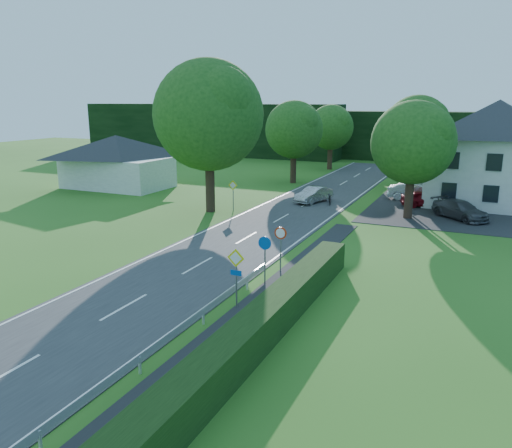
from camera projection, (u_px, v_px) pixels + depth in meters
The scene contains 30 objects.
ground at pixel (2, 377), 15.75m from camera, with size 160.00×160.00×0.00m, color #2C5C1A.
road at pixel (259, 231), 33.42m from camera, with size 7.00×80.00×0.04m, color #343436.
footpath at pixel (169, 381), 15.52m from camera, with size 1.50×44.00×0.04m, color #262628.
parking_pad at pixel (461, 209), 40.09m from camera, with size 14.00×16.00×0.04m, color #262628.
line_edge_left at pixel (217, 226), 34.72m from camera, with size 0.12×80.00×0.01m, color white.
line_edge_right at pixel (305, 236), 32.11m from camera, with size 0.12×80.00×0.01m, color white.
line_centre at pixel (259, 230), 33.41m from camera, with size 0.12×80.00×0.01m, color white, non-canonical shape.
guardrail at pixel (70, 417), 13.24m from camera, with size 0.12×26.00×0.69m, color white, non-canonical shape.
hedge_right at pixel (175, 411), 12.98m from camera, with size 1.20×30.00×1.30m, color black.
tree_main at pixel (209, 137), 37.97m from camera, with size 9.40×9.40×11.64m, color #1B4916, non-canonical shape.
tree_left_far at pixel (294, 142), 52.08m from camera, with size 7.00×7.00×8.58m, color #1B4916, non-canonical shape.
tree_right_far at pixel (416, 142), 48.97m from camera, with size 7.40×7.40×9.09m, color #1B4916, non-canonical shape.
tree_left_back at pixel (330, 137), 62.54m from camera, with size 6.60×6.60×8.07m, color #1B4916, non-canonical shape.
tree_right_back at pixel (415, 143), 56.62m from camera, with size 6.20×6.20×7.56m, color #1B4916, non-canonical shape.
tree_right_mid at pixel (412, 161), 36.05m from camera, with size 7.00×7.00×8.58m, color #1B4916, non-canonical shape.
treeline_left at pixel (207, 129), 80.82m from camera, with size 44.00×6.00×8.00m, color black.
treeline_right at pixel (445, 137), 70.03m from camera, with size 30.00×5.00×7.00m, color black.
bungalow_left at pixel (117, 160), 49.64m from camera, with size 11.00×6.50×5.20m.
house_white at pixel (494, 152), 40.89m from camera, with size 10.60×8.40×8.60m.
streetlight at pixel (409, 155), 37.95m from camera, with size 2.03×0.18×8.00m.
sign_priority_right at pixel (236, 267), 20.64m from camera, with size 0.78×0.09×2.59m.
sign_roundabout at pixel (265, 251), 23.33m from camera, with size 0.64×0.08×2.37m.
sign_speed_limit at pixel (281, 238), 25.06m from camera, with size 0.64×0.11×2.37m.
sign_priority_left at pixel (233, 189), 39.22m from camera, with size 0.78×0.09×2.44m.
moving_car at pixel (314, 195), 42.60m from camera, with size 1.39×3.99×1.31m, color #A8A7AB.
motorcycle at pixel (330, 198), 41.89m from camera, with size 0.62×1.79×0.94m, color black.
parked_car_red at pixel (425, 199), 40.81m from camera, with size 1.55×3.86×1.32m, color maroon.
parked_car_silver_a at pixel (416, 192), 43.31m from camera, with size 1.66×4.76×1.57m, color silver.
parked_car_grey at pixel (460, 210), 36.65m from camera, with size 1.87×4.60×1.33m, color #47464A.
parasol at pixel (475, 198), 39.97m from camera, with size 1.89×1.93×1.74m, color red.
Camera 1 is at (13.16, -9.53, 8.50)m, focal length 35.00 mm.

